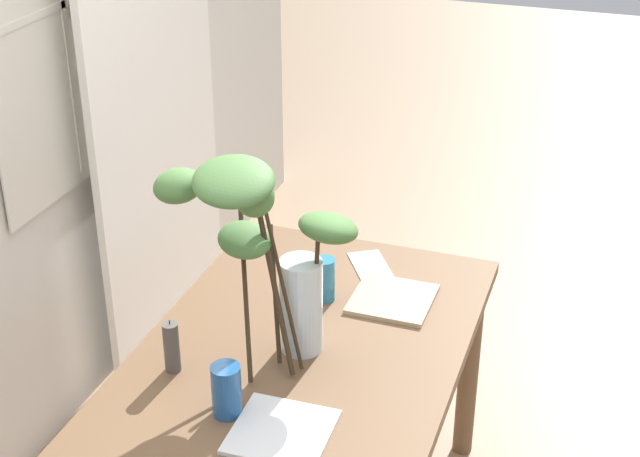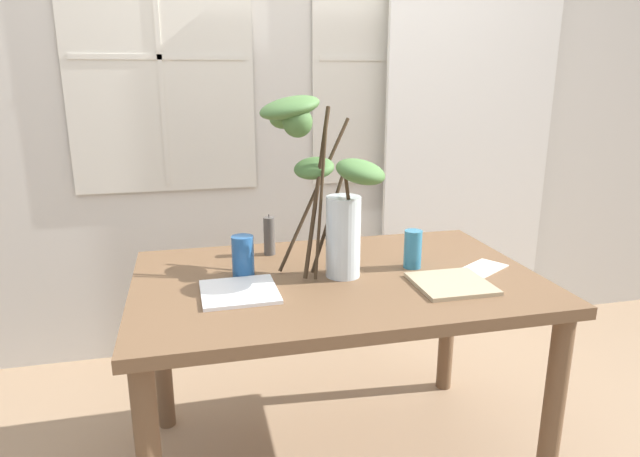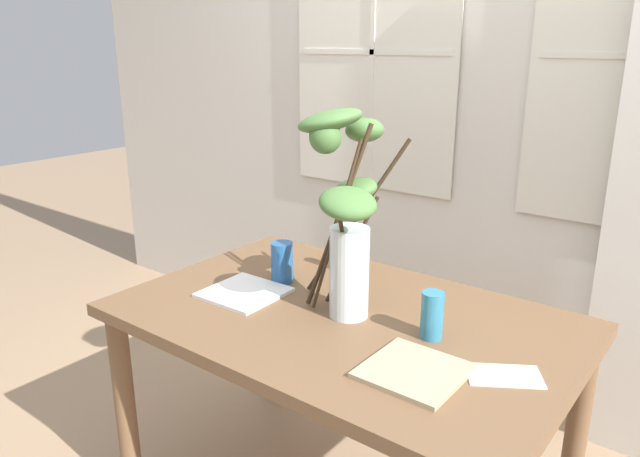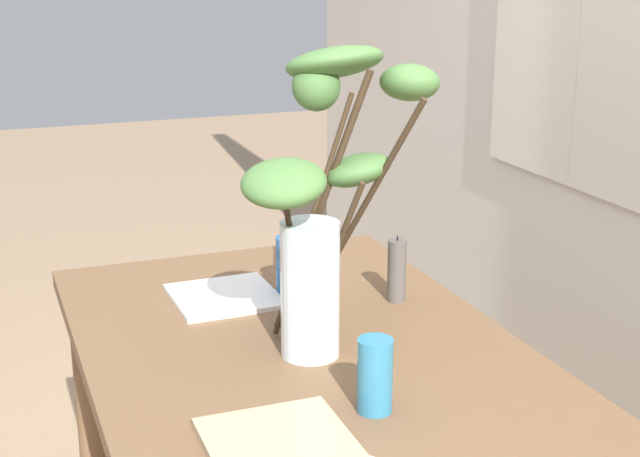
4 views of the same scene
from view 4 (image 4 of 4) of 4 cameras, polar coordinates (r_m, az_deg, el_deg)
name	(u,v)px [view 4 (image 4 of 4)]	position (r m, az deg, el deg)	size (l,w,h in m)	color
dining_table	(307,394)	(1.99, -0.81, -10.12)	(1.39, 0.89, 0.76)	brown
vase_with_branches	(326,184)	(1.89, 0.38, 2.75)	(0.46, 0.55, 0.64)	silver
drinking_glass_blue_left	(292,266)	(2.22, -1.73, -2.32)	(0.08, 0.08, 0.14)	#235693
drinking_glass_blue_right	(375,375)	(1.68, 3.38, -8.97)	(0.06, 0.06, 0.14)	teal
plate_square_left	(225,296)	(2.23, -5.86, -4.16)	(0.24, 0.24, 0.01)	white
plate_square_right	(279,442)	(1.60, -2.54, -12.96)	(0.24, 0.24, 0.01)	tan
pillar_candle	(397,271)	(2.19, 4.72, -2.59)	(0.04, 0.04, 0.16)	#514C47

